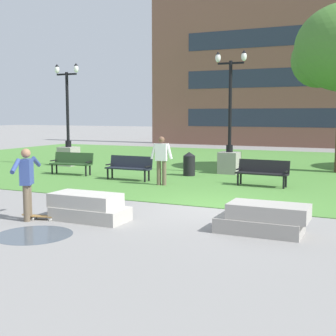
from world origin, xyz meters
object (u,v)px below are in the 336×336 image
(concrete_block_left, at_px, (263,219))
(lamp_post_right, at_px, (68,145))
(person_skateboarder, at_px, (27,180))
(person_bystander_near_lawn, at_px, (161,158))
(park_bench_far_right, at_px, (72,162))
(trash_bin, at_px, (189,164))
(skateboard, at_px, (44,216))
(park_bench_far_left, at_px, (129,166))
(park_bench_near_left, at_px, (263,171))
(concrete_block_center, at_px, (88,207))
(lamp_post_left, at_px, (229,149))

(concrete_block_left, relative_size, lamp_post_right, 0.40)
(person_skateboarder, bearing_deg, person_bystander_near_lawn, 84.79)
(person_skateboarder, bearing_deg, lamp_post_right, 121.88)
(person_skateboarder, height_order, park_bench_far_right, person_skateboarder)
(trash_bin, bearing_deg, skateboard, -91.42)
(park_bench_far_left, bearing_deg, park_bench_far_right, 172.65)
(skateboard, height_order, park_bench_far_left, park_bench_far_left)
(person_bystander_near_lawn, bearing_deg, park_bench_far_right, 167.22)
(lamp_post_right, bearing_deg, park_bench_far_left, -31.20)
(park_bench_near_left, relative_size, lamp_post_right, 0.38)
(park_bench_near_left, relative_size, person_bystander_near_lawn, 1.07)
(concrete_block_left, xyz_separation_m, skateboard, (-5.07, -0.92, -0.22))
(concrete_block_left, relative_size, skateboard, 1.85)
(concrete_block_left, relative_size, park_bench_far_left, 1.06)
(lamp_post_right, bearing_deg, concrete_block_center, -51.30)
(park_bench_near_left, relative_size, park_bench_far_left, 1.01)
(person_skateboarder, xyz_separation_m, lamp_post_right, (-6.18, 9.94, 0.03))
(skateboard, xyz_separation_m, lamp_post_left, (1.49, 10.07, 0.96))
(lamp_post_right, distance_m, trash_bin, 6.78)
(park_bench_far_left, bearing_deg, lamp_post_right, 148.80)
(park_bench_near_left, xyz_separation_m, park_bench_far_left, (-4.94, -0.60, 0.00))
(concrete_block_left, bearing_deg, lamp_post_left, 111.37)
(concrete_block_center, height_order, park_bench_near_left, park_bench_near_left)
(skateboard, relative_size, person_bystander_near_lawn, 0.61)
(park_bench_near_left, distance_m, lamp_post_left, 3.54)
(park_bench_far_right, distance_m, lamp_post_right, 3.51)
(concrete_block_left, relative_size, person_skateboarder, 1.12)
(skateboard, bearing_deg, person_skateboarder, -144.08)
(concrete_block_left, xyz_separation_m, person_skateboarder, (-5.35, -1.13, 0.67))
(lamp_post_right, bearing_deg, concrete_block_left, -37.36)
(park_bench_near_left, bearing_deg, concrete_block_center, -110.61)
(park_bench_far_right, distance_m, lamp_post_left, 6.55)
(person_bystander_near_lawn, bearing_deg, lamp_post_right, 150.99)
(park_bench_far_right, bearing_deg, lamp_post_right, 128.88)
(park_bench_far_right, xyz_separation_m, trash_bin, (4.50, 1.70, -0.04))
(concrete_block_center, height_order, lamp_post_left, lamp_post_left)
(concrete_block_center, relative_size, trash_bin, 1.93)
(concrete_block_left, bearing_deg, concrete_block_center, -172.94)
(concrete_block_left, relative_size, park_bench_far_right, 1.05)
(concrete_block_center, xyz_separation_m, park_bench_far_right, (-5.28, 6.60, 0.23))
(skateboard, xyz_separation_m, person_bystander_near_lawn, (0.28, 5.99, 0.90))
(person_skateboarder, distance_m, person_bystander_near_lawn, 6.22)
(concrete_block_left, xyz_separation_m, lamp_post_left, (-3.58, 9.15, 0.74))
(skateboard, distance_m, park_bench_near_left, 8.08)
(concrete_block_left, distance_m, park_bench_far_left, 8.63)
(concrete_block_left, height_order, park_bench_far_left, park_bench_far_left)
(person_skateboarder, height_order, trash_bin, person_skateboarder)
(park_bench_near_left, bearing_deg, skateboard, -116.16)
(concrete_block_center, xyz_separation_m, lamp_post_right, (-7.46, 9.31, 0.70))
(skateboard, relative_size, lamp_post_left, 0.21)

